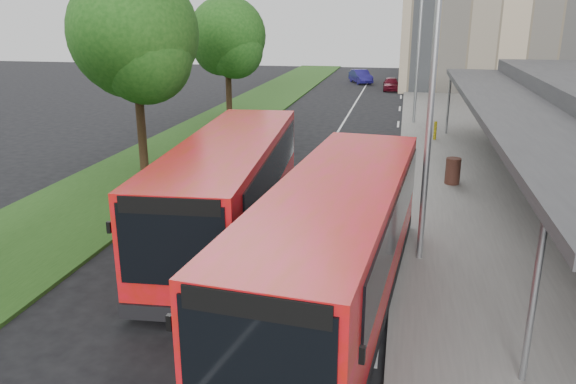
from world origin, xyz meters
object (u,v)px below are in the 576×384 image
object	(u,v)px
lamp_post_near	(429,84)
bus_main	(337,245)
tree_mid	(135,42)
car_far	(361,76)
tree_far	(227,41)
lamp_post_far	(417,44)
car_near	(391,84)
bollard	(435,131)
bus_second	(231,189)
litter_bin	(453,171)

from	to	relation	value
lamp_post_near	bus_main	bearing A→B (deg)	-122.99
tree_mid	car_far	distance (m)	34.83
tree_far	lamp_post_far	world-z (taller)	lamp_post_far
tree_mid	bus_main	size ratio (longest dim) A/B	0.77
tree_far	lamp_post_far	bearing A→B (deg)	4.87
tree_far	car_far	size ratio (longest dim) A/B	1.93
lamp_post_near	car_near	distance (m)	36.30
tree_mid	bus_main	bearing A→B (deg)	-46.67
car_near	car_far	world-z (taller)	car_far
tree_mid	lamp_post_far	bearing A→B (deg)	49.32
car_near	lamp_post_near	bearing A→B (deg)	-89.76
tree_mid	lamp_post_far	xyz separation A→B (m)	(11.13, 12.95, -0.57)
lamp_post_far	bollard	bearing A→B (deg)	-76.78
tree_mid	car_near	xyz separation A→B (m)	(9.38, 28.97, -4.72)
bus_second	bus_main	bearing A→B (deg)	-49.21
bus_second	tree_far	bearing A→B (deg)	103.15
bollard	car_far	distance (m)	26.36
tree_mid	lamp_post_near	world-z (taller)	tree_mid
bus_second	tree_mid	bearing A→B (deg)	127.91
bus_second	car_near	distance (m)	35.54
lamp_post_near	bollard	xyz separation A→B (m)	(1.11, 15.29, -4.10)
bus_second	litter_bin	size ratio (longest dim) A/B	10.63
car_far	car_near	bearing A→B (deg)	-80.70
litter_bin	car_far	bearing A→B (deg)	100.43
tree_mid	lamp_post_near	distance (m)	13.19
lamp_post_near	car_far	xyz separation A→B (m)	(-4.79, 40.98, -4.08)
bus_main	bus_second	distance (m)	4.94
tree_mid	car_near	distance (m)	30.81
tree_far	lamp_post_far	distance (m)	11.17
tree_mid	bus_second	bearing A→B (deg)	-47.72
bus_second	bollard	bearing A→B (deg)	61.89
lamp_post_near	litter_bin	xyz separation A→B (m)	(1.42, 7.24, -4.07)
lamp_post_far	bus_main	distance (m)	23.11
bus_main	lamp_post_far	bearing A→B (deg)	90.55
lamp_post_far	bus_main	xyz separation A→B (m)	(-1.82, -22.81, -3.21)
tree_mid	car_far	xyz separation A→B (m)	(6.34, 33.93, -4.66)
car_near	bus_main	bearing A→B (deg)	-92.65
tree_mid	litter_bin	xyz separation A→B (m)	(12.55, 0.19, -4.64)
tree_mid	lamp_post_near	size ratio (longest dim) A/B	1.02
litter_bin	bollard	world-z (taller)	litter_bin
tree_mid	lamp_post_near	xyz separation A→B (m)	(11.13, -7.05, -0.57)
litter_bin	car_near	world-z (taller)	litter_bin
tree_far	car_near	bearing A→B (deg)	61.07
tree_mid	car_near	size ratio (longest dim) A/B	2.45
lamp_post_far	bollard	world-z (taller)	lamp_post_far
bus_main	bollard	distance (m)	18.36
bus_second	bollard	world-z (taller)	bus_second
tree_far	bollard	world-z (taller)	tree_far
bus_second	car_far	size ratio (longest dim) A/B	2.76
lamp_post_near	car_far	bearing A→B (deg)	96.67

